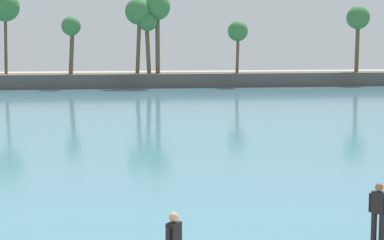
{
  "coord_description": "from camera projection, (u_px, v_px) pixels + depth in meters",
  "views": [
    {
      "loc": [
        -3.34,
        -6.82,
        5.18
      ],
      "look_at": [
        -0.5,
        10.67,
        3.13
      ],
      "focal_mm": 59.39,
      "sensor_mm": 36.0,
      "label": 1
    }
  ],
  "objects": [
    {
      "name": "palm_headland",
      "position": [
        85.0,
        64.0,
        79.75
      ],
      "size": [
        118.01,
        6.0,
        13.01
      ],
      "color": "#514C47",
      "rests_on": "ground"
    },
    {
      "name": "sea",
      "position": [
        121.0,
        95.0,
        68.07
      ],
      "size": [
        220.0,
        105.82,
        0.06
      ],
      "primitive_type": "cube",
      "color": "teal",
      "rests_on": "ground"
    },
    {
      "name": "person_at_waterline",
      "position": [
        378.0,
        212.0,
        16.54
      ],
      "size": [
        0.38,
        0.45,
        1.67
      ],
      "color": "black",
      "rests_on": "ground"
    }
  ]
}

